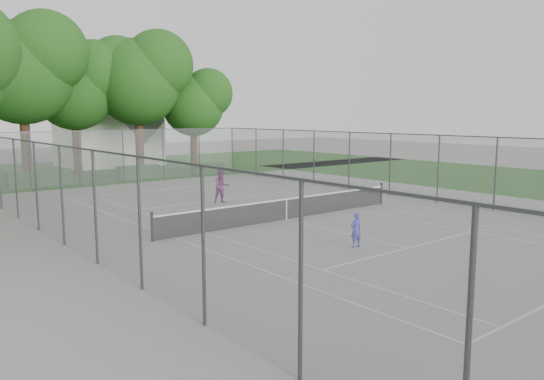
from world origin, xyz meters
TOP-DOWN VIEW (x-y plane):
  - ground at (0.00, 0.00)m, footprint 120.00×120.00m
  - grass_far at (0.00, 26.00)m, footprint 60.00×20.00m
  - grass_right at (22.00, 0.00)m, footprint 16.00×40.00m
  - court_markings at (0.00, 0.00)m, footprint 11.03×23.83m
  - tennis_net at (0.00, 0.00)m, footprint 12.87×0.10m
  - perimeter_fence at (0.00, 0.00)m, footprint 18.08×34.08m
  - tree_far_left at (-4.78, 21.84)m, footprint 8.02×7.32m
  - tree_far_midleft at (-0.83, 23.20)m, footprint 6.99×6.38m
  - tree_far_midright at (3.50, 21.55)m, footprint 7.66×7.00m
  - tree_far_right at (7.92, 20.79)m, footprint 5.76×5.26m
  - hedge_left at (-5.08, 18.44)m, footprint 3.92×1.18m
  - hedge_mid at (1.49, 17.94)m, footprint 2.99×0.85m
  - hedge_right at (7.31, 18.02)m, footprint 2.56×0.94m
  - house at (3.76, 28.59)m, footprint 7.97×6.18m
  - girl_player at (-1.29, -5.17)m, footprint 0.48×0.35m
  - woman_player at (0.27, 5.46)m, footprint 0.96×0.82m

SIDE VIEW (x-z plane):
  - ground at x=0.00m, z-range 0.00..0.00m
  - grass_far at x=0.00m, z-range 0.00..0.00m
  - grass_right at x=22.00m, z-range 0.00..0.00m
  - court_markings at x=0.00m, z-range 0.00..0.01m
  - hedge_right at x=7.31m, z-range 0.00..0.77m
  - hedge_mid at x=1.49m, z-range 0.00..0.94m
  - hedge_left at x=-5.08m, z-range 0.00..0.98m
  - tennis_net at x=0.00m, z-range -0.04..1.06m
  - girl_player at x=-1.29m, z-range 0.00..1.22m
  - woman_player at x=0.27m, z-range 0.00..1.73m
  - perimeter_fence at x=0.00m, z-range 0.05..3.57m
  - house at x=3.76m, z-range -0.97..8.95m
  - tree_far_right at x=7.92m, z-range 1.54..9.83m
  - tree_far_midleft at x=-0.83m, z-range 1.88..11.93m
  - tree_far_midright at x=3.50m, z-range 2.06..13.08m
  - tree_far_left at x=-4.78m, z-range 2.16..13.69m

